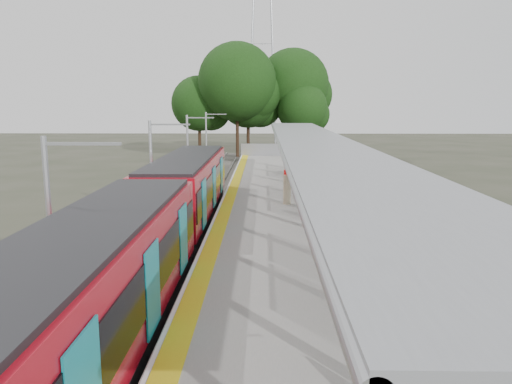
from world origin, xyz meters
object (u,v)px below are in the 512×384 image
(info_pillar_far, at_px, (287,189))
(train, at_px, (158,219))
(bench_mid, at_px, (320,186))
(litter_bin, at_px, (312,209))
(bench_far, at_px, (296,168))

(info_pillar_far, bearing_deg, train, -117.70)
(bench_mid, xyz_separation_m, litter_bin, (-1.03, -6.37, -0.05))
(train, height_order, bench_far, train)
(litter_bin, bearing_deg, bench_far, 89.39)
(bench_far, relative_size, litter_bin, 1.82)
(bench_mid, xyz_separation_m, bench_far, (-0.88, 7.52, 0.06))
(bench_mid, distance_m, bench_far, 7.58)
(train, relative_size, bench_far, 17.80)
(bench_mid, bearing_deg, litter_bin, -86.87)
(train, bearing_deg, bench_mid, 57.55)
(info_pillar_far, xyz_separation_m, litter_bin, (1.02, -3.28, -0.36))
(train, bearing_deg, info_pillar_far, 57.96)
(info_pillar_far, bearing_deg, litter_bin, -68.36)
(bench_mid, bearing_deg, info_pillar_far, -111.21)
(train, height_order, bench_mid, train)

